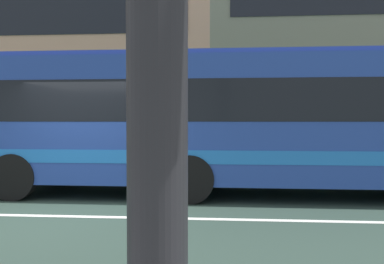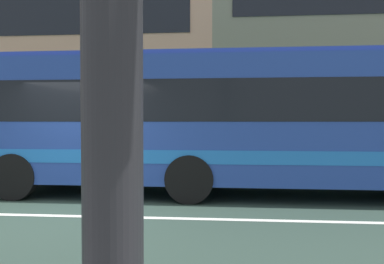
# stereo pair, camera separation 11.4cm
# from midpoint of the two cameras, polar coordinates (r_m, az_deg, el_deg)

# --- Properties ---
(ground_plane) EXTENTS (160.00, 160.00, 0.00)m
(ground_plane) POSITION_cam_midpoint_polar(r_m,az_deg,el_deg) (7.85, -17.72, -11.01)
(ground_plane) COLOR #293B32
(lane_centre_line) EXTENTS (60.00, 0.16, 0.01)m
(lane_centre_line) POSITION_cam_midpoint_polar(r_m,az_deg,el_deg) (7.85, -17.72, -10.98)
(lane_centre_line) COLOR silver
(lane_centre_line) RESTS_ON ground_plane
(hedge_row_far) EXTENTS (14.08, 1.10, 0.83)m
(hedge_row_far) POSITION_cam_midpoint_polar(r_m,az_deg,el_deg) (13.62, -4.08, -3.81)
(hedge_row_far) COLOR #377328
(hedge_row_far) RESTS_ON ground_plane
(apartment_block_left) EXTENTS (23.89, 11.88, 11.48)m
(apartment_block_left) POSITION_cam_midpoint_polar(r_m,az_deg,el_deg) (27.20, -22.90, 10.04)
(apartment_block_left) COLOR tan
(apartment_block_left) RESTS_ON ground_plane
(transit_bus) EXTENTS (10.91, 2.68, 3.19)m
(transit_bus) POSITION_cam_midpoint_polar(r_m,az_deg,el_deg) (9.54, 4.70, 1.93)
(transit_bus) COLOR #244296
(transit_bus) RESTS_ON ground_plane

